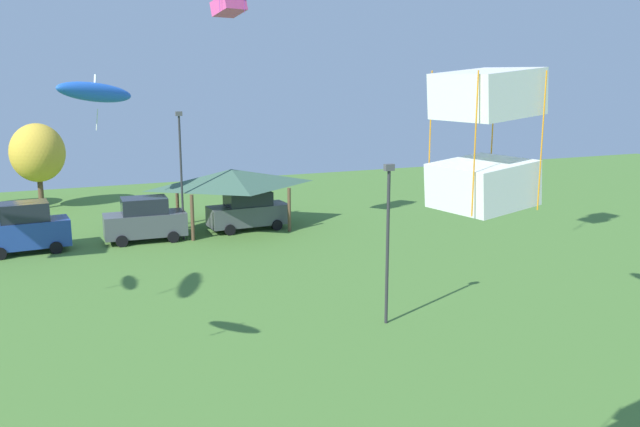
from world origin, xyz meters
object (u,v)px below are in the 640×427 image
object	(u,v)px
parked_car_second_from_left	(25,229)
parked_car_third_from_left	(145,220)
kite_flying_0	(95,92)
light_post_0	(181,169)
parked_car_rightmost_in_row	(248,211)
kite_flying_9	(484,140)
light_post_2	(388,235)
park_pavilion	(231,178)
treeline_tree_3	(37,153)

from	to	relation	value
parked_car_second_from_left	parked_car_third_from_left	distance (m)	6.11
kite_flying_0	light_post_0	xyz separation A→B (m)	(4.31, 0.58, -4.25)
parked_car_rightmost_in_row	kite_flying_9	bearing A→B (deg)	-103.20
parked_car_second_from_left	light_post_2	world-z (taller)	light_post_2
parked_car_rightmost_in_row	light_post_0	size ratio (longest dim) A/B	0.67
kite_flying_9	parked_car_rightmost_in_row	world-z (taller)	kite_flying_9
parked_car_third_from_left	park_pavilion	size ratio (longest dim) A/B	0.60
kite_flying_9	light_post_0	size ratio (longest dim) A/B	0.28
parked_car_third_from_left	light_post_2	xyz separation A→B (m)	(6.30, -16.42, 2.19)
light_post_0	treeline_tree_3	size ratio (longest dim) A/B	1.22
park_pavilion	parked_car_third_from_left	bearing A→B (deg)	-167.66
kite_flying_0	parked_car_third_from_left	bearing A→B (deg)	24.20
parked_car_third_from_left	light_post_0	size ratio (longest dim) A/B	0.63
treeline_tree_3	parked_car_third_from_left	bearing A→B (deg)	-67.06
park_pavilion	kite_flying_0	bearing A→B (deg)	-163.94
kite_flying_0	parked_car_rightmost_in_row	world-z (taller)	kite_flying_0
light_post_2	park_pavilion	bearing A→B (deg)	93.19
kite_flying_0	parked_car_second_from_left	bearing A→B (deg)	167.45
parked_car_second_from_left	parked_car_third_from_left	bearing A→B (deg)	-2.62
kite_flying_0	treeline_tree_3	world-z (taller)	kite_flying_0
kite_flying_0	light_post_0	world-z (taller)	kite_flying_0
kite_flying_9	treeline_tree_3	bearing A→B (deg)	97.74
kite_flying_0	kite_flying_9	bearing A→B (deg)	-84.44
light_post_2	parked_car_rightmost_in_row	bearing A→B (deg)	90.68
kite_flying_0	light_post_2	world-z (taller)	kite_flying_0
park_pavilion	light_post_2	distance (m)	17.61
parked_car_rightmost_in_row	treeline_tree_3	distance (m)	16.54
light_post_2	parked_car_second_from_left	bearing A→B (deg)	127.36
kite_flying_9	parked_car_second_from_left	size ratio (longest dim) A/B	0.45
kite_flying_0	light_post_0	distance (m)	6.08
kite_flying_0	park_pavilion	distance (m)	9.44
treeline_tree_3	light_post_2	bearing A→B (deg)	-68.16
kite_flying_9	treeline_tree_3	xyz separation A→B (m)	(-5.70, 41.94, -4.42)
treeline_tree_3	kite_flying_9	bearing A→B (deg)	-82.26
kite_flying_9	light_post_0	bearing A→B (deg)	87.04
kite_flying_9	parked_car_rightmost_in_row	distance (m)	31.48
parked_car_third_from_left	parked_car_rightmost_in_row	xyz separation A→B (m)	(6.10, 0.46, -0.07)
light_post_2	kite_flying_9	bearing A→B (deg)	-113.55
kite_flying_9	parked_car_rightmost_in_row	bearing A→B (deg)	79.51
parked_car_third_from_left	parked_car_rightmost_in_row	bearing A→B (deg)	6.45
parked_car_rightmost_in_row	parked_car_third_from_left	bearing A→B (deg)	-178.41
light_post_2	treeline_tree_3	bearing A→B (deg)	111.84
parked_car_third_from_left	treeline_tree_3	world-z (taller)	treeline_tree_3
parked_car_second_from_left	parked_car_third_from_left	world-z (taller)	parked_car_second_from_left
kite_flying_9	parked_car_rightmost_in_row	size ratio (longest dim) A/B	0.42
kite_flying_0	treeline_tree_3	size ratio (longest dim) A/B	0.74
kite_flying_0	park_pavilion	bearing A→B (deg)	16.06
kite_flying_9	light_post_2	xyz separation A→B (m)	(5.79, 13.28, -4.87)
kite_flying_9	light_post_2	world-z (taller)	kite_flying_9
kite_flying_9	treeline_tree_3	size ratio (longest dim) A/B	0.34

